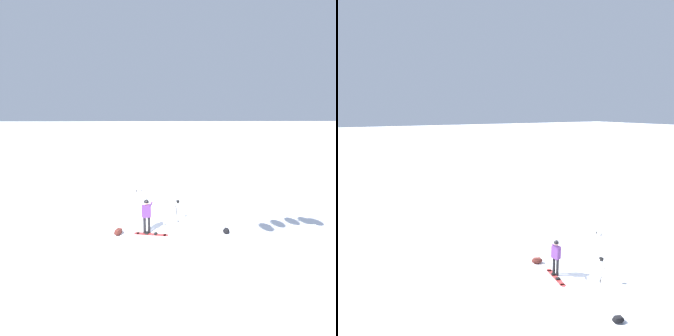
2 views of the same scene
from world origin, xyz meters
TOP-DOWN VIEW (x-y plane):
  - ground_plane at (0.00, 0.00)m, footprint 300.00×300.00m
  - snowboarder at (0.38, -0.66)m, footprint 0.66×0.57m
  - snowboard at (0.52, -0.44)m, footprint 0.54×1.70m
  - gear_bag_large at (0.48, -2.06)m, footprint 0.67×0.54m
  - camera_tripod at (-0.92, 0.97)m, footprint 0.58×0.48m
  - gear_bag_small at (0.49, 3.28)m, footprint 0.55×0.45m
  - ski_poles at (-2.95, -1.24)m, footprint 0.31×0.39m

SIDE VIEW (x-z plane):
  - ground_plane at x=0.00m, z-range 0.00..0.00m
  - snowboard at x=0.52m, z-range -0.03..0.07m
  - gear_bag_small at x=0.49m, z-range 0.01..0.24m
  - gear_bag_large at x=0.48m, z-range 0.01..0.30m
  - ski_poles at x=-2.95m, z-range 0.21..1.50m
  - camera_tripod at x=-0.92m, z-range 0.28..1.55m
  - snowboarder at x=0.38m, z-range 0.19..1.98m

